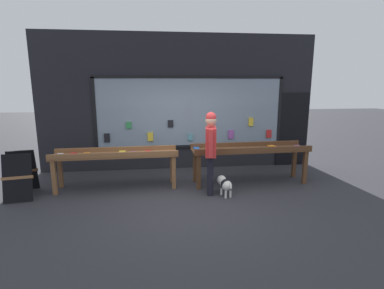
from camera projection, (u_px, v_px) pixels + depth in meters
ground_plane at (189, 198)px, 6.28m from camera, size 40.00×40.00×0.00m
shopfront_facade at (181, 104)px, 8.24m from camera, size 7.53×0.29×3.68m
display_table_left at (116, 157)px, 6.77m from camera, size 2.79×0.72×0.90m
display_table_right at (250, 152)px, 7.14m from camera, size 2.80×0.77×0.94m
person_browsing at (211, 146)px, 6.32m from camera, size 0.30×0.69×1.79m
small_dog at (225, 184)px, 6.39m from camera, size 0.30×0.53×0.40m
sandwich_board_sign at (20, 174)px, 6.30m from camera, size 0.68×0.90×0.96m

